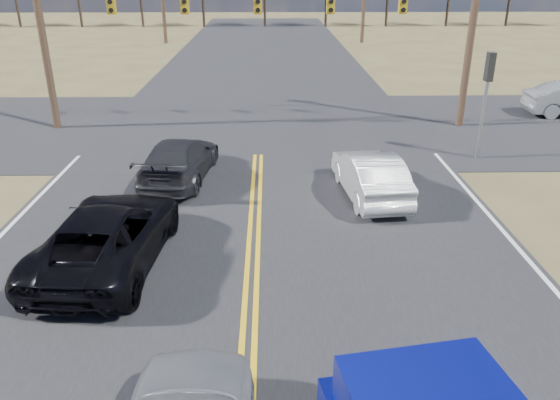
{
  "coord_description": "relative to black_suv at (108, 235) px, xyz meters",
  "views": [
    {
      "loc": [
        0.45,
        -5.76,
        6.74
      ],
      "look_at": [
        0.68,
        6.28,
        1.5
      ],
      "focal_mm": 35.0,
      "sensor_mm": 36.0,
      "label": 1
    }
  ],
  "objects": [
    {
      "name": "road_main",
      "position": [
        3.46,
        4.03,
        -0.76
      ],
      "size": [
        14.0,
        120.0,
        0.02
      ],
      "primitive_type": "cube",
      "color": "#28282B",
      "rests_on": "ground"
    },
    {
      "name": "road_cross",
      "position": [
        3.46,
        12.03,
        -0.76
      ],
      "size": [
        120.0,
        12.0,
        0.02
      ],
      "primitive_type": "cube",
      "color": "#28282B",
      "rests_on": "ground"
    },
    {
      "name": "signal_gantry",
      "position": [
        3.96,
        11.82,
        4.31
      ],
      "size": [
        19.6,
        4.83,
        10.0
      ],
      "color": "#473323",
      "rests_on": "ground"
    },
    {
      "name": "utility_poles",
      "position": [
        3.46,
        11.03,
        4.47
      ],
      "size": [
        19.6,
        58.32,
        10.0
      ],
      "color": "#473323",
      "rests_on": "ground"
    },
    {
      "name": "black_suv",
      "position": [
        0.0,
        0.0,
        0.0
      ],
      "size": [
        2.93,
        5.63,
        1.51
      ],
      "primitive_type": "imported",
      "rotation": [
        0.0,
        0.0,
        3.06
      ],
      "color": "black",
      "rests_on": "ground"
    },
    {
      "name": "white_car_queue",
      "position": [
        7.01,
        4.03,
        -0.04
      ],
      "size": [
        1.97,
        4.49,
        1.44
      ],
      "primitive_type": "imported",
      "rotation": [
        0.0,
        0.0,
        3.25
      ],
      "color": "silver",
      "rests_on": "ground"
    },
    {
      "name": "dgrey_car_queue",
      "position": [
        0.87,
        5.62,
        -0.06
      ],
      "size": [
        2.45,
        4.99,
        1.4
      ],
      "primitive_type": "imported",
      "rotation": [
        0.0,
        0.0,
        3.04
      ],
      "color": "#2C2C30",
      "rests_on": "ground"
    }
  ]
}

